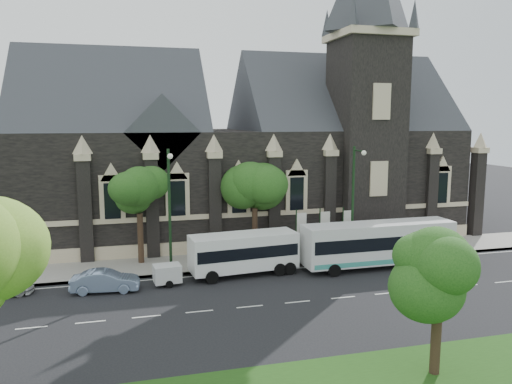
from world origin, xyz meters
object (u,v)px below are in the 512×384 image
object	(u,v)px
box_trailer	(167,274)
sedan	(105,281)
banner_flag_center	(323,228)
tour_coach	(379,243)
tree_walk_right	(257,185)
street_lamp_mid	(170,205)
street_lamp_near	(354,197)
banner_flag_left	(300,229)
tree_park_east	(441,270)
tree_walk_left	(142,190)
banner_flag_right	(346,226)
shuttle_bus	(244,251)

from	to	relation	value
box_trailer	sedan	size ratio (longest dim) A/B	0.62
banner_flag_center	tour_coach	world-z (taller)	banner_flag_center
tree_walk_right	street_lamp_mid	size ratio (longest dim) A/B	0.87
street_lamp_near	banner_flag_left	xyz separation A→B (m)	(-3.71, 1.91, -2.73)
tree_park_east	tree_walk_left	distance (m)	23.36
tree_walk_left	tour_coach	distance (m)	18.29
street_lamp_mid	street_lamp_near	bearing A→B (deg)	0.00
tree_park_east	banner_flag_right	xyz separation A→B (m)	(4.11, 18.32, -2.24)
tree_park_east	shuttle_bus	distance (m)	16.52
tree_park_east	street_lamp_mid	distance (m)	19.32
tree_walk_left	shuttle_bus	bearing A→B (deg)	-33.73
tour_coach	shuttle_bus	distance (m)	10.18
tree_walk_right	tour_coach	distance (m)	10.47
tree_park_east	banner_flag_right	distance (m)	18.91
tree_park_east	street_lamp_mid	bearing A→B (deg)	121.79
tree_park_east	street_lamp_near	bearing A→B (deg)	76.89
sedan	street_lamp_mid	bearing A→B (deg)	-57.22
street_lamp_near	banner_flag_center	distance (m)	3.74
shuttle_bus	tree_walk_left	bearing A→B (deg)	140.44
tree_walk_left	banner_flag_center	world-z (taller)	tree_walk_left
tree_walk_right	shuttle_bus	distance (m)	6.53
sedan	box_trailer	bearing A→B (deg)	-79.58
tour_coach	tree_walk_right	bearing A→B (deg)	145.16
box_trailer	tree_walk_left	bearing A→B (deg)	97.80
tree_walk_left	box_trailer	world-z (taller)	tree_walk_left
street_lamp_mid	banner_flag_left	world-z (taller)	street_lamp_mid
tour_coach	banner_flag_left	bearing A→B (deg)	142.21
box_trailer	banner_flag_center	bearing A→B (deg)	10.63
banner_flag_left	tree_walk_right	bearing A→B (deg)	150.90
banner_flag_center	tree_walk_left	bearing A→B (deg)	173.11
street_lamp_near	sedan	bearing A→B (deg)	-173.06
tree_walk_left	street_lamp_mid	bearing A→B (deg)	-63.53
banner_flag_left	banner_flag_center	world-z (taller)	same
banner_flag_left	box_trailer	xyz separation A→B (m)	(-10.71, -3.83, -1.60)
street_lamp_near	tree_walk_right	bearing A→B (deg)	151.94
shuttle_bus	sedan	bearing A→B (deg)	-178.26
banner_flag_center	box_trailer	world-z (taller)	banner_flag_center
tree_walk_right	tree_walk_left	world-z (taller)	tree_walk_right
banner_flag_right	box_trailer	bearing A→B (deg)	-165.43
street_lamp_mid	banner_flag_left	size ratio (longest dim) A/B	2.25
banner_flag_right	shuttle_bus	distance (m)	9.68
banner_flag_right	sedan	world-z (taller)	banner_flag_right
tree_walk_left	street_lamp_near	xyz separation A→B (m)	(15.80, -3.61, -0.62)
tree_walk_left	banner_flag_center	xyz separation A→B (m)	(14.08, -1.70, -3.35)
tree_walk_left	shuttle_bus	distance (m)	9.19
tour_coach	sedan	distance (m)	19.66
shuttle_bus	box_trailer	xyz separation A→B (m)	(-5.50, -0.94, -0.93)
tree_park_east	tree_walk_left	xyz separation A→B (m)	(-11.97, 20.03, 1.12)
street_lamp_near	tree_walk_left	bearing A→B (deg)	167.13
banner_flag_center	tree_walk_right	bearing A→B (deg)	161.36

